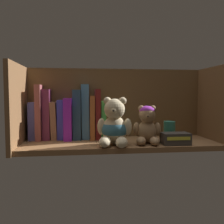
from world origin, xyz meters
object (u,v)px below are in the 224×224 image
Objects in this scene: pillar_candle at (169,131)px; book_3 at (54,120)px; book_1 at (40,112)px; teddy_bear_smaller at (147,125)px; book_0 at (34,121)px; book_7 at (85,112)px; book_2 at (47,114)px; teddy_bear_larger at (114,126)px; book_6 at (77,114)px; book_10 at (103,119)px; small_product_box at (176,139)px; book_5 at (68,118)px; book_9 at (97,114)px; book_4 at (61,119)px; book_8 at (92,117)px.

book_3 is at bearing 170.37° from pillar_candle.
book_1 is 1.55× the size of teddy_bear_smaller.
book_7 is (22.05, 0.00, 3.78)cm from book_0.
book_2 is 1.17× the size of teddy_bear_larger.
book_10 is at bearing 0.00° from book_6.
book_6 is 40.35cm from pillar_candle.
book_0 reaches higher than small_product_box.
small_product_box is at bearing -24.67° from book_6.
book_1 is 15.65cm from book_6.
teddy_bear_larger is (18.16, -15.83, -1.64)cm from book_5.
book_2 reaches higher than book_10.
book_0 is 27.44cm from book_9.
book_4 is at bearing 143.51° from teddy_bear_larger.
book_10 is at bearing 0.00° from book_4.
book_5 reaches higher than pillar_candle.
book_5 reaches higher than teddy_bear_smaller.
book_7 reaches higher than book_8.
book_1 is 22.27cm from book_8.
book_2 is 1.21× the size of book_5.
teddy_bear_smaller is (27.53, -14.50, -3.51)cm from book_6.
book_2 is 4.02cm from book_3.
book_0 is 18.60cm from book_6.
book_1 is at bearing 180.00° from book_10.
book_5 is 10.23cm from book_8.
book_7 reaches higher than book_5.
book_6 is 3.81cm from book_7.
pillar_candle is (38.94, -8.25, -6.62)cm from book_6.
book_3 is 0.86× the size of book_8.
book_3 is at bearing 180.00° from book_6.
teddy_bear_smaller is (37.22, -14.50, -0.92)cm from book_3.
book_0 is at bearing 180.00° from book_7.
book_8 reaches higher than small_product_box.
book_9 is at bearing 0.00° from book_6.
teddy_bear_smaller is at bearing -37.88° from book_9.
book_5 reaches higher than book_0.
book_5 is 15.00cm from book_10.
book_0 is 0.90× the size of book_5.
teddy_bear_larger is at bearing -30.26° from book_2.
book_2 is at bearing 170.91° from pillar_candle.
small_product_box is at bearing -33.17° from book_10.
book_3 is at bearing 180.00° from book_7.
book_0 reaches higher than pillar_candle.
book_7 is at bearing 0.00° from book_1.
book_9 is 1.31× the size of book_10.
book_8 is at bearing 0.00° from book_0.
book_6 is at bearing 0.00° from book_0.
book_4 is 11.09cm from book_7.
book_3 is 1.52× the size of small_product_box.
small_product_box is (56.45, -17.47, -5.72)cm from book_0.
small_product_box is (38.03, -17.47, -8.35)cm from book_6.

